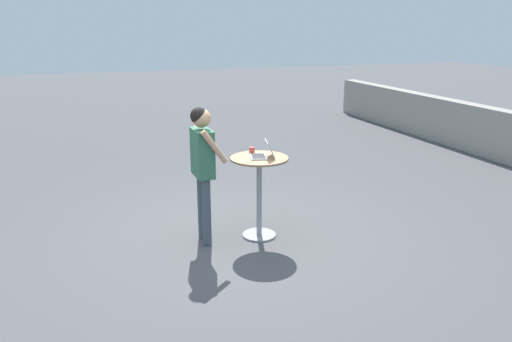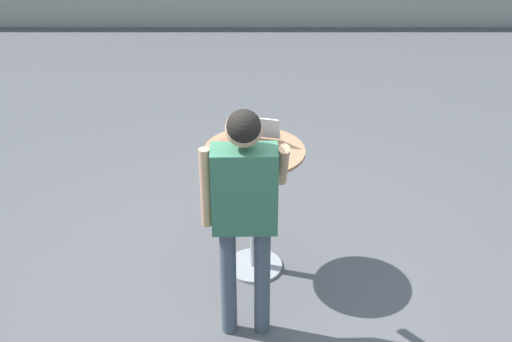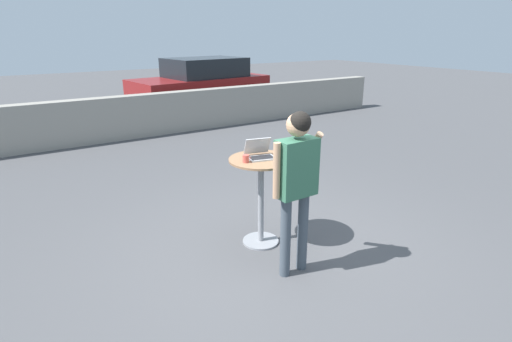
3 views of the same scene
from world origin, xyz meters
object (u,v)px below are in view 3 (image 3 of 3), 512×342
cafe_table (261,186)px  coffee_mug (246,159)px  standing_person (296,173)px  laptop (260,153)px  parked_car_near_street (202,85)px

cafe_table → coffee_mug: coffee_mug is taller
standing_person → coffee_mug: bearing=102.5°
coffee_mug → standing_person: bearing=-77.5°
cafe_table → laptop: (0.01, 0.04, 0.39)m
cafe_table → standing_person: bearing=-95.0°
laptop → coffee_mug: (-0.23, -0.07, -0.01)m
cafe_table → parked_car_near_street: bearing=68.7°
laptop → coffee_mug: bearing=-164.2°
laptop → parked_car_near_street: parked_car_near_street is taller
cafe_table → parked_car_near_street: 8.51m
cafe_table → standing_person: 0.82m
standing_person → parked_car_near_street: size_ratio=0.40×
cafe_table → coffee_mug: (-0.22, -0.02, 0.38)m
laptop → parked_car_near_street: 8.47m
parked_car_near_street → laptop: bearing=-111.3°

